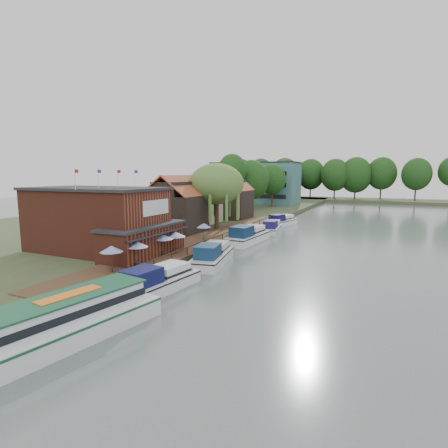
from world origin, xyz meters
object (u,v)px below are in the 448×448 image
at_px(umbrella_1, 137,254).
at_px(tour_boat, 60,320).
at_px(umbrella_3, 175,242).
at_px(cruiser_0, 158,278).
at_px(umbrella_0, 112,259).
at_px(cruiser_4, 282,219).
at_px(cottage_b, 191,199).
at_px(cottage_c, 231,197).
at_px(pub, 110,220).
at_px(cruiser_1, 213,253).
at_px(umbrella_4, 204,232).
at_px(swan, 129,309).
at_px(hotel_block, 256,183).
at_px(umbrella_2, 162,245).
at_px(cruiser_2, 248,233).
at_px(cottage_a, 175,204).
at_px(cruiser_3, 272,226).
at_px(willow, 217,197).

distance_m(umbrella_1, tour_boat, 13.13).
bearing_deg(umbrella_3, cruiser_0, -66.44).
relative_size(umbrella_0, cruiser_4, 0.25).
bearing_deg(cottage_b, cottage_c, 66.04).
relative_size(pub, tour_boat, 1.56).
bearing_deg(cruiser_1, cottage_c, 98.68).
distance_m(umbrella_4, swan, 21.11).
bearing_deg(tour_boat, cottage_c, 112.63).
distance_m(umbrella_4, cruiser_4, 25.83).
bearing_deg(hotel_block, swan, -76.59).
xyz_separation_m(pub, umbrella_3, (7.04, 2.29, -2.36)).
relative_size(umbrella_2, cruiser_0, 0.25).
bearing_deg(cruiser_2, cottage_c, 124.29).
xyz_separation_m(pub, cruiser_2, (10.15, 16.51, -3.34)).
bearing_deg(umbrella_2, cruiser_4, 84.32).
bearing_deg(tour_boat, umbrella_3, 112.44).
bearing_deg(umbrella_1, umbrella_2, 92.28).
xyz_separation_m(cruiser_1, swan, (0.65, -14.66, -1.00)).
bearing_deg(cruiser_2, cruiser_0, -84.15).
relative_size(cottage_a, umbrella_3, 3.62).
height_order(umbrella_3, tour_boat, umbrella_3).
xyz_separation_m(cottage_b, tour_boat, (15.04, -41.23, -3.85)).
bearing_deg(cruiser_2, cruiser_4, 94.57).
bearing_deg(tour_boat, umbrella_2, 115.23).
xyz_separation_m(cottage_a, cottage_c, (1.00, 19.00, 0.00)).
relative_size(cottage_b, tour_boat, 0.75).
bearing_deg(umbrella_3, hotel_block, 102.34).
xyz_separation_m(hotel_block, umbrella_2, (14.57, -70.54, -4.86)).
bearing_deg(umbrella_3, cruiser_3, 81.50).
xyz_separation_m(hotel_block, cruiser_4, (18.02, -35.89, -6.02)).
xyz_separation_m(cruiser_3, swan, (0.87, -37.47, -0.88)).
relative_size(umbrella_0, cruiser_2, 0.22).
bearing_deg(tour_boat, umbrella_1, 119.40).
relative_size(umbrella_0, cruiser_0, 0.24).
relative_size(hotel_block, cruiser_3, 2.75).
bearing_deg(pub, umbrella_2, 4.02).
relative_size(cottage_b, willow, 0.92).
bearing_deg(hotel_block, cruiser_0, -76.33).
height_order(hotel_block, cottage_b, hotel_block).
distance_m(cottage_b, cruiser_4, 17.77).
distance_m(umbrella_2, cruiser_3, 26.42).
height_order(willow, tour_boat, willow).
bearing_deg(cruiser_2, cruiser_1, -82.62).
bearing_deg(umbrella_0, cottage_b, 107.67).
distance_m(cottage_b, umbrella_1, 30.93).
distance_m(hotel_block, cruiser_2, 57.73).
relative_size(pub, umbrella_0, 8.42).
height_order(cottage_b, umbrella_0, cottage_b).
xyz_separation_m(cruiser_3, cruiser_4, (-0.64, 8.57, 0.02)).
bearing_deg(umbrella_2, cruiser_1, 37.14).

